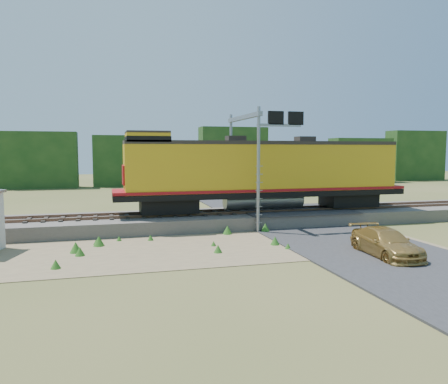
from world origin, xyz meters
name	(u,v)px	position (x,y,z in m)	size (l,w,h in m)	color
ground	(210,248)	(0.00, 0.00, 0.00)	(140.00, 140.00, 0.00)	#475123
ballast	(188,221)	(0.00, 6.00, 0.40)	(70.00, 5.00, 0.80)	slate
rails	(187,213)	(0.00, 6.00, 0.88)	(70.00, 1.54, 0.16)	brown
dirt_shoulder	(167,248)	(-2.00, 0.50, 0.01)	(26.00, 8.00, 0.03)	#8C7754
road	(334,236)	(7.00, 0.74, 0.09)	(7.00, 66.00, 0.86)	#38383A
tree_line_north	(143,163)	(0.00, 38.00, 3.07)	(130.00, 3.00, 6.50)	#193C16
weed_clumps	(136,252)	(-3.50, 0.10, 0.00)	(15.00, 6.20, 0.56)	#2C641C
locomotive	(260,172)	(4.65, 6.00, 3.34)	(18.69, 2.85, 4.82)	black
signal_gantry	(252,140)	(3.92, 5.33, 5.33)	(2.82, 6.20, 7.11)	gray
car	(386,243)	(7.12, -3.60, 0.61)	(1.71, 4.21, 1.22)	#B48B42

